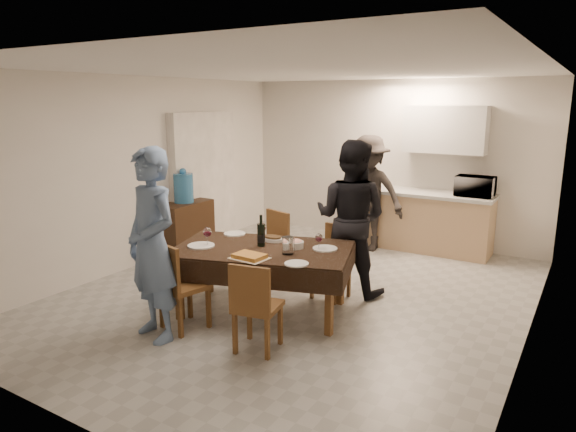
% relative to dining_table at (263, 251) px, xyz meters
% --- Properties ---
extents(floor, '(5.00, 6.00, 0.02)m').
position_rel_dining_table_xyz_m(floor, '(0.08, 0.62, -0.70)').
color(floor, '#A0A09B').
rests_on(floor, ground).
extents(ceiling, '(5.00, 6.00, 0.02)m').
position_rel_dining_table_xyz_m(ceiling, '(0.08, 0.62, 1.90)').
color(ceiling, white).
rests_on(ceiling, wall_back).
extents(wall_back, '(5.00, 0.02, 2.60)m').
position_rel_dining_table_xyz_m(wall_back, '(0.08, 3.62, 0.60)').
color(wall_back, silver).
rests_on(wall_back, floor).
extents(wall_front, '(5.00, 0.02, 2.60)m').
position_rel_dining_table_xyz_m(wall_front, '(0.08, -2.38, 0.60)').
color(wall_front, silver).
rests_on(wall_front, floor).
extents(wall_left, '(0.02, 6.00, 2.60)m').
position_rel_dining_table_xyz_m(wall_left, '(-2.42, 0.62, 0.60)').
color(wall_left, silver).
rests_on(wall_left, floor).
extents(wall_right, '(0.02, 6.00, 2.60)m').
position_rel_dining_table_xyz_m(wall_right, '(2.58, 0.62, 0.60)').
color(wall_right, silver).
rests_on(wall_right, floor).
extents(stub_partition, '(0.15, 1.40, 2.10)m').
position_rel_dining_table_xyz_m(stub_partition, '(-2.34, 1.82, 0.35)').
color(stub_partition, white).
rests_on(stub_partition, floor).
extents(kitchen_base_cabinet, '(2.20, 0.60, 0.86)m').
position_rel_dining_table_xyz_m(kitchen_base_cabinet, '(0.68, 3.30, -0.27)').
color(kitchen_base_cabinet, tan).
rests_on(kitchen_base_cabinet, floor).
extents(kitchen_worktop, '(2.24, 0.64, 0.05)m').
position_rel_dining_table_xyz_m(kitchen_worktop, '(0.68, 3.30, 0.19)').
color(kitchen_worktop, '#B5B5B0').
rests_on(kitchen_worktop, kitchen_base_cabinet).
extents(upper_cabinet, '(1.20, 0.34, 0.70)m').
position_rel_dining_table_xyz_m(upper_cabinet, '(0.98, 3.44, 1.15)').
color(upper_cabinet, silver).
rests_on(upper_cabinet, wall_back).
extents(dining_table, '(2.11, 1.60, 0.73)m').
position_rel_dining_table_xyz_m(dining_table, '(0.00, 0.00, 0.00)').
color(dining_table, black).
rests_on(dining_table, floor).
extents(chair_near_left, '(0.51, 0.51, 0.50)m').
position_rel_dining_table_xyz_m(chair_near_left, '(-0.45, -0.84, -0.14)').
color(chair_near_left, brown).
rests_on(chair_near_left, floor).
extents(chair_near_right, '(0.46, 0.47, 0.47)m').
position_rel_dining_table_xyz_m(chair_near_right, '(0.45, -0.83, -0.17)').
color(chair_near_right, brown).
rests_on(chair_near_right, floor).
extents(chair_far_left, '(0.52, 0.53, 0.50)m').
position_rel_dining_table_xyz_m(chair_far_left, '(-0.45, 0.66, -0.14)').
color(chair_far_left, brown).
rests_on(chair_far_left, floor).
extents(chair_far_right, '(0.43, 0.43, 0.46)m').
position_rel_dining_table_xyz_m(chair_far_right, '(0.45, 0.67, -0.17)').
color(chair_far_right, brown).
rests_on(chair_far_right, floor).
extents(console, '(0.43, 0.86, 0.80)m').
position_rel_dining_table_xyz_m(console, '(-2.20, 1.19, -0.30)').
color(console, '#311E10').
rests_on(console, floor).
extents(water_jug, '(0.29, 0.29, 0.43)m').
position_rel_dining_table_xyz_m(water_jug, '(-2.20, 1.19, 0.32)').
color(water_jug, '#3680BE').
rests_on(water_jug, console).
extents(wine_bottle, '(0.09, 0.09, 0.35)m').
position_rel_dining_table_xyz_m(wine_bottle, '(-0.05, 0.05, 0.21)').
color(wine_bottle, black).
rests_on(wine_bottle, dining_table).
extents(water_pitcher, '(0.12, 0.12, 0.18)m').
position_rel_dining_table_xyz_m(water_pitcher, '(0.35, -0.05, 0.12)').
color(water_pitcher, white).
rests_on(water_pitcher, dining_table).
extents(savoury_tart, '(0.38, 0.29, 0.05)m').
position_rel_dining_table_xyz_m(savoury_tart, '(0.10, -0.38, 0.06)').
color(savoury_tart, gold).
rests_on(savoury_tart, dining_table).
extents(salad_bowl, '(0.19, 0.19, 0.07)m').
position_rel_dining_table_xyz_m(salad_bowl, '(0.30, 0.18, 0.07)').
color(salad_bowl, white).
rests_on(salad_bowl, dining_table).
extents(mushroom_dish, '(0.22, 0.22, 0.04)m').
position_rel_dining_table_xyz_m(mushroom_dish, '(-0.05, 0.28, 0.05)').
color(mushroom_dish, white).
rests_on(mushroom_dish, dining_table).
extents(wine_glass_a, '(0.09, 0.09, 0.21)m').
position_rel_dining_table_xyz_m(wine_glass_a, '(-0.55, -0.25, 0.14)').
color(wine_glass_a, white).
rests_on(wine_glass_a, dining_table).
extents(wine_glass_b, '(0.08, 0.08, 0.18)m').
position_rel_dining_table_xyz_m(wine_glass_b, '(0.55, 0.25, 0.12)').
color(wine_glass_b, white).
rests_on(wine_glass_b, dining_table).
extents(wine_glass_c, '(0.08, 0.08, 0.19)m').
position_rel_dining_table_xyz_m(wine_glass_c, '(-0.20, 0.30, 0.13)').
color(wine_glass_c, white).
rests_on(wine_glass_c, dining_table).
extents(plate_near_left, '(0.29, 0.29, 0.02)m').
position_rel_dining_table_xyz_m(plate_near_left, '(-0.60, -0.30, 0.04)').
color(plate_near_left, white).
rests_on(plate_near_left, dining_table).
extents(plate_near_right, '(0.24, 0.24, 0.01)m').
position_rel_dining_table_xyz_m(plate_near_right, '(0.60, -0.30, 0.04)').
color(plate_near_right, white).
rests_on(plate_near_right, dining_table).
extents(plate_far_left, '(0.25, 0.25, 0.01)m').
position_rel_dining_table_xyz_m(plate_far_left, '(-0.60, 0.30, 0.04)').
color(plate_far_left, white).
rests_on(plate_far_left, dining_table).
extents(plate_far_right, '(0.26, 0.26, 0.02)m').
position_rel_dining_table_xyz_m(plate_far_right, '(0.60, 0.30, 0.04)').
color(plate_far_right, white).
rests_on(plate_far_right, dining_table).
extents(microwave, '(0.53, 0.36, 0.29)m').
position_rel_dining_table_xyz_m(microwave, '(1.50, 3.30, 0.36)').
color(microwave, silver).
rests_on(microwave, kitchen_worktop).
extents(person_near, '(0.77, 0.60, 1.87)m').
position_rel_dining_table_xyz_m(person_near, '(-0.55, -1.05, 0.24)').
color(person_near, '#5D79A3').
rests_on(person_near, floor).
extents(person_far, '(0.93, 0.74, 1.84)m').
position_rel_dining_table_xyz_m(person_far, '(0.55, 1.05, 0.22)').
color(person_far, black).
rests_on(person_far, floor).
extents(person_kitchen, '(1.14, 0.66, 1.77)m').
position_rel_dining_table_xyz_m(person_kitchen, '(0.02, 2.85, 0.19)').
color(person_kitchen, black).
rests_on(person_kitchen, floor).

